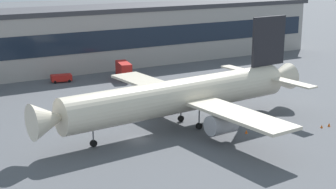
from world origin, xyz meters
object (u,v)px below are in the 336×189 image
object	(u,v)px
traffic_cone_0	(329,125)
traffic_cone_2	(246,132)
pushback_tractor	(62,78)
traffic_cone_1	(322,126)
catering_truck	(124,70)
airliner	(184,95)

from	to	relation	value
traffic_cone_0	traffic_cone_2	xyz separation A→B (m)	(-14.82, 4.40, -0.01)
pushback_tractor	traffic_cone_2	distance (m)	53.77
traffic_cone_1	catering_truck	bearing A→B (deg)	104.31
pushback_tractor	traffic_cone_0	size ratio (longest dim) A/B	8.31
airliner	traffic_cone_2	size ratio (longest dim) A/B	87.55
airliner	traffic_cone_1	xyz separation A→B (m)	(20.14, -12.76, -5.38)
pushback_tractor	airliner	bearing A→B (deg)	-80.82
airliner	traffic_cone_1	bearing A→B (deg)	-32.36
traffic_cone_0	pushback_tractor	bearing A→B (deg)	117.16
airliner	catering_truck	bearing A→B (deg)	79.63
pushback_tractor	traffic_cone_0	xyz separation A→B (m)	(28.88, -56.29, -0.74)
pushback_tractor	catering_truck	bearing A→B (deg)	-19.18
catering_truck	pushback_tractor	xyz separation A→B (m)	(-14.08, 4.90, -1.24)
traffic_cone_1	pushback_tractor	bearing A→B (deg)	115.80
catering_truck	traffic_cone_1	xyz separation A→B (m)	(13.09, -51.31, -2.01)
airliner	pushback_tractor	bearing A→B (deg)	99.18
pushback_tractor	traffic_cone_2	bearing A→B (deg)	-74.84
airliner	traffic_cone_2	bearing A→B (deg)	-50.21
catering_truck	pushback_tractor	bearing A→B (deg)	160.82
catering_truck	traffic_cone_1	distance (m)	52.99
airliner	traffic_cone_2	world-z (taller)	airliner
traffic_cone_0	traffic_cone_1	size ratio (longest dim) A/B	1.12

